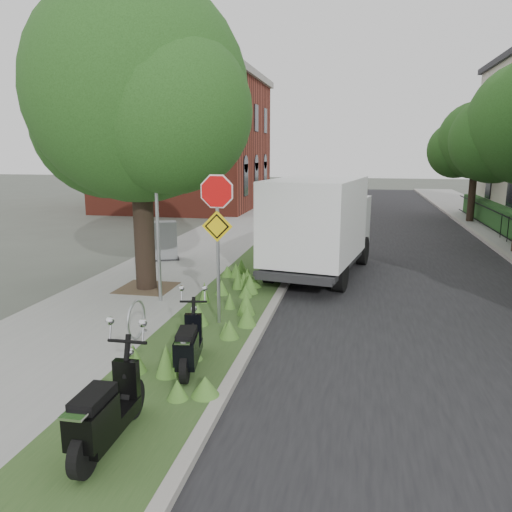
{
  "coord_description": "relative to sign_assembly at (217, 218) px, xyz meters",
  "views": [
    {
      "loc": [
        1.37,
        -9.03,
        3.68
      ],
      "look_at": [
        -0.87,
        1.91,
        1.3
      ],
      "focal_mm": 35.0,
      "sensor_mm": 36.0,
      "label": 1
    }
  ],
  "objects": [
    {
      "name": "kerb_far",
      "position": [
        7.9,
        9.42,
        -2.26
      ],
      "size": [
        0.2,
        60.0,
        0.13
      ],
      "primitive_type": "cube",
      "color": "#9E9991",
      "rests_on": "ground"
    },
    {
      "name": "bare_post",
      "position": [
        -1.8,
        1.22,
        -0.21
      ],
      "size": [
        0.08,
        0.08,
        4.0
      ],
      "color": "#A5A8AD",
      "rests_on": "ground"
    },
    {
      "name": "kerb_near",
      "position": [
        0.9,
        9.42,
        -2.26
      ],
      "size": [
        0.2,
        60.0,
        0.13
      ],
      "primitive_type": "cube",
      "color": "#9E9991",
      "rests_on": "ground"
    },
    {
      "name": "scooter_far",
      "position": [
        0.17,
        -2.4,
        -1.83
      ],
      "size": [
        0.52,
        1.6,
        0.77
      ],
      "color": "black",
      "rests_on": "ground"
    },
    {
      "name": "sidewalk_near",
      "position": [
        -2.85,
        9.42,
        -2.27
      ],
      "size": [
        3.5,
        60.0,
        0.12
      ],
      "primitive_type": "cube",
      "color": "gray",
      "rests_on": "ground"
    },
    {
      "name": "sign_assembly",
      "position": [
        0.0,
        0.0,
        0.0
      ],
      "size": [
        0.94,
        0.08,
        3.22
      ],
      "color": "#A5A8AD",
      "rests_on": "ground"
    },
    {
      "name": "street_tree_main",
      "position": [
        -2.68,
        2.28,
        2.48
      ],
      "size": [
        6.21,
        5.54,
        7.66
      ],
      "color": "black",
      "rests_on": "ground"
    },
    {
      "name": "utility_cabinet",
      "position": [
        -3.47,
        5.64,
        -1.6
      ],
      "size": [
        1.12,
        0.96,
        1.26
      ],
      "color": "#262628",
      "rests_on": "ground"
    },
    {
      "name": "box_truck",
      "position": [
        1.7,
        4.94,
        -0.72
      ],
      "size": [
        3.02,
        5.74,
        2.47
      ],
      "color": "#262628",
      "rests_on": "ground"
    },
    {
      "name": "road",
      "position": [
        4.4,
        9.42,
        -2.32
      ],
      "size": [
        7.0,
        60.0,
        0.01
      ],
      "primitive_type": "cube",
      "color": "black",
      "rests_on": "ground"
    },
    {
      "name": "verge",
      "position": [
        -0.1,
        9.42,
        -2.27
      ],
      "size": [
        2.0,
        60.0,
        0.12
      ],
      "primitive_type": "cube",
      "color": "#304F21",
      "rests_on": "ground"
    },
    {
      "name": "ground",
      "position": [
        1.4,
        -0.58,
        -2.33
      ],
      "size": [
        120.0,
        120.0,
        0.0
      ],
      "primitive_type": "plane",
      "color": "#4C5147",
      "rests_on": "ground"
    },
    {
      "name": "far_tree_c",
      "position": [
        8.34,
        17.46,
        1.63
      ],
      "size": [
        4.37,
        3.89,
        5.93
      ],
      "color": "black",
      "rests_on": "ground"
    },
    {
      "name": "brick_building",
      "position": [
        -8.1,
        21.42,
        1.88
      ],
      "size": [
        9.4,
        10.4,
        8.3
      ],
      "color": "maroon",
      "rests_on": "ground"
    },
    {
      "name": "bike_hoop",
      "position": [
        -1.3,
        -1.18,
        -1.83
      ],
      "size": [
        0.06,
        0.78,
        0.77
      ],
      "color": "#A5A8AD",
      "rests_on": "ground"
    },
    {
      "name": "scooter_near",
      "position": [
        -0.09,
        -4.74,
        -1.79
      ],
      "size": [
        0.38,
        1.82,
        0.87
      ],
      "color": "black",
      "rests_on": "ground"
    }
  ]
}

